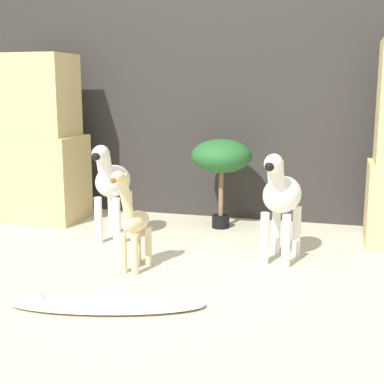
# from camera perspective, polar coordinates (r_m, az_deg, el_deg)

# --- Properties ---
(ground_plane) EXTENTS (14.00, 14.00, 0.00)m
(ground_plane) POSITION_cam_1_polar(r_m,az_deg,el_deg) (2.74, -3.20, -9.83)
(ground_plane) COLOR beige
(wall_back) EXTENTS (6.40, 0.08, 2.20)m
(wall_back) POSITION_cam_1_polar(r_m,az_deg,el_deg) (4.05, 3.82, 12.75)
(wall_back) COLOR #2D2B28
(wall_back) RESTS_ON ground_plane
(rock_pillar_left) EXTENTS (0.61, 0.44, 1.22)m
(rock_pillar_left) POSITION_cam_1_polar(r_m,az_deg,el_deg) (4.13, -15.94, 4.84)
(rock_pillar_left) COLOR #D1B775
(rock_pillar_left) RESTS_ON ground_plane
(zebra_right) EXTENTS (0.26, 0.47, 0.64)m
(zebra_right) POSITION_cam_1_polar(r_m,az_deg,el_deg) (3.04, 9.46, -0.48)
(zebra_right) COLOR white
(zebra_right) RESTS_ON ground_plane
(zebra_left) EXTENTS (0.22, 0.46, 0.64)m
(zebra_left) POSITION_cam_1_polar(r_m,az_deg,el_deg) (3.47, -8.57, 0.97)
(zebra_left) COLOR white
(zebra_left) RESTS_ON ground_plane
(giraffe_figurine) EXTENTS (0.13, 0.38, 0.57)m
(giraffe_figurine) POSITION_cam_1_polar(r_m,az_deg,el_deg) (2.88, -6.31, -3.19)
(giraffe_figurine) COLOR beige
(giraffe_figurine) RESTS_ON ground_plane
(potted_palm_front) EXTENTS (0.42, 0.42, 0.63)m
(potted_palm_front) POSITION_cam_1_polar(r_m,az_deg,el_deg) (3.72, 3.15, 3.61)
(potted_palm_front) COLOR black
(potted_palm_front) RESTS_ON ground_plane
(surfboard) EXTENTS (0.94, 0.47, 0.08)m
(surfboard) POSITION_cam_1_polar(r_m,az_deg,el_deg) (2.51, -9.35, -11.58)
(surfboard) COLOR silver
(surfboard) RESTS_ON ground_plane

